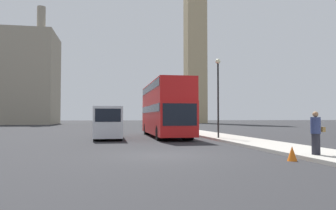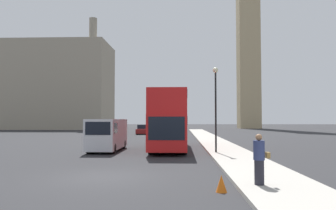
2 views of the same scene
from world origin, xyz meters
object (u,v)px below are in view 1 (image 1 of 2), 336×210
at_px(clock_tower, 195,11).
at_px(parked_sedan, 105,123).
at_px(pedestrian, 316,133).
at_px(red_double_decker_bus, 165,107).
at_px(white_van, 108,122).
at_px(street_lamp, 218,86).

bearing_deg(clock_tower, parked_sedan, -124.49).
relative_size(pedestrian, parked_sedan, 0.38).
relative_size(red_double_decker_bus, parked_sedan, 2.56).
bearing_deg(clock_tower, red_double_decker_bus, -107.22).
bearing_deg(white_van, parked_sedan, 91.05).
xyz_separation_m(clock_tower, pedestrian, (-15.24, -75.13, -30.02)).
xyz_separation_m(white_van, pedestrian, (8.08, -12.97, -0.27)).
xyz_separation_m(clock_tower, white_van, (-23.31, -62.16, -29.76)).
bearing_deg(white_van, street_lamp, -15.23).
distance_m(white_van, pedestrian, 15.28).
height_order(pedestrian, street_lamp, street_lamp).
bearing_deg(red_double_decker_bus, street_lamp, -49.73).
distance_m(street_lamp, parked_sedan, 30.92).
relative_size(clock_tower, street_lamp, 10.63).
relative_size(pedestrian, street_lamp, 0.30).
relative_size(red_double_decker_bus, white_van, 1.95).
height_order(red_double_decker_bus, white_van, red_double_decker_bus).
xyz_separation_m(white_van, street_lamp, (7.79, -2.12, 2.62)).
bearing_deg(pedestrian, parked_sedan, 101.97).
relative_size(street_lamp, parked_sedan, 1.28).
relative_size(clock_tower, pedestrian, 35.65).
bearing_deg(parked_sedan, pedestrian, -78.03).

